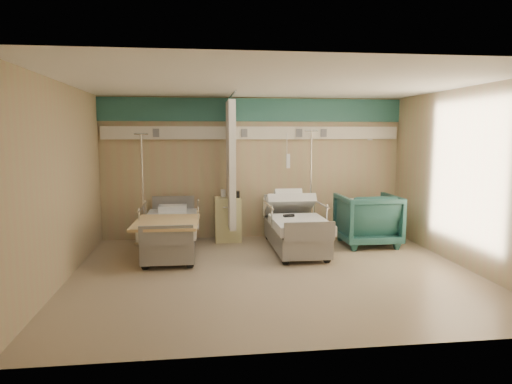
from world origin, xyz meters
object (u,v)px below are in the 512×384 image
Objects in this scene: bedside_cabinet at (228,219)px; iv_stand_left at (144,222)px; bed_left at (171,236)px; bed_right at (295,233)px; visitor_armchair at (367,219)px; iv_stand_right at (310,216)px.

bedside_cabinet is 1.60m from iv_stand_left.
iv_stand_left reaches higher than bed_left.
bed_right is at bearing -15.30° from iv_stand_left.
bed_right is 2.54× the size of bedside_cabinet.
iv_stand_left is (-2.74, 0.75, 0.11)m from bed_right.
visitor_armchair is (1.43, 0.23, 0.17)m from bed_right.
iv_stand_left is at bearing 125.74° from bed_left.
bed_right is 1.46m from visitor_armchair.
bed_left is 1.00× the size of iv_stand_right.
bed_left is 1.39m from bedside_cabinet.
bed_left is 2.02× the size of visitor_armchair.
iv_stand_left reaches higher than visitor_armchair.
bed_left is at bearing 3.74° from visitor_armchair.
visitor_armchair is 4.20m from iv_stand_left.
bed_left is at bearing -139.40° from bedside_cabinet.
visitor_armchair is (2.58, -0.67, 0.06)m from bedside_cabinet.
iv_stand_left is at bearing -177.43° from iv_stand_right.
bed_left is at bearing -161.67° from iv_stand_right.
bed_right is 1.00× the size of iv_stand_right.
bedside_cabinet is at bearing 40.60° from bed_left.
bedside_cabinet is 0.80× the size of visitor_armchair.
iv_stand_right is (-0.93, 0.67, -0.04)m from visitor_armchair.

